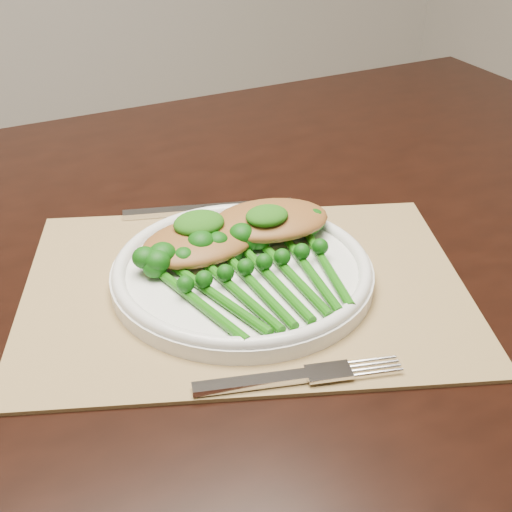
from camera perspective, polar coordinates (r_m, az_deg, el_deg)
name	(u,v)px	position (r m, az deg, el deg)	size (l,w,h in m)	color
dining_table	(164,486)	(1.03, -7.38, -17.79)	(1.60, 0.90, 0.75)	black
placemat	(245,287)	(0.72, -0.89, -2.51)	(0.44, 0.32, 0.00)	#987B4D
dinner_plate	(242,271)	(0.72, -1.11, -1.21)	(0.27, 0.27, 0.02)	white
knife	(192,210)	(0.86, -5.12, 3.70)	(0.20, 0.08, 0.01)	silver
fork	(312,374)	(0.61, 4.50, -9.43)	(0.18, 0.07, 0.01)	silver
chicken_fillet_left	(200,241)	(0.74, -4.47, 1.19)	(0.13, 0.09, 0.03)	#925D2A
chicken_fillet_right	(270,220)	(0.77, 1.17, 2.91)	(0.13, 0.09, 0.03)	#925D2A
pesto_dollop_left	(199,223)	(0.74, -4.59, 2.63)	(0.05, 0.05, 0.02)	#13470A
pesto_dollop_right	(267,216)	(0.75, 0.88, 3.24)	(0.05, 0.04, 0.02)	#13470A
broccolini_bundle	(265,284)	(0.69, 0.75, -2.22)	(0.17, 0.18, 0.04)	#15590B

